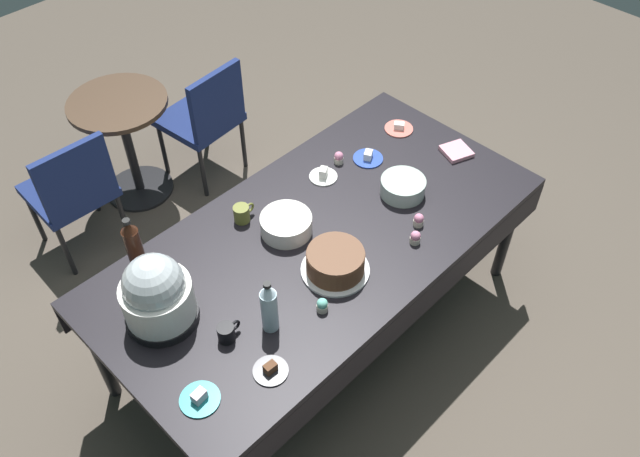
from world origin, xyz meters
name	(u,v)px	position (x,y,z in m)	size (l,w,h in m)	color
ground	(320,327)	(0.00, 0.00, 0.00)	(9.00, 9.00, 0.00)	brown
potluck_table	(320,245)	(0.00, 0.00, 0.69)	(2.20, 1.10, 0.75)	black
frosted_layer_cake	(335,262)	(-0.10, -0.20, 0.81)	(0.31, 0.31, 0.12)	silver
slow_cooker	(157,294)	(-0.80, 0.14, 0.91)	(0.31, 0.31, 0.35)	black
glass_salad_bowl	(403,187)	(0.50, -0.09, 0.79)	(0.23, 0.23, 0.09)	#B2C6BC
ceramic_snack_bowl	(286,224)	(-0.09, 0.14, 0.80)	(0.25, 0.25, 0.09)	silver
dessert_plate_teal	(200,398)	(-0.93, -0.27, 0.76)	(0.16, 0.16, 0.05)	teal
dessert_plate_cobalt	(368,157)	(0.58, 0.21, 0.76)	(0.16, 0.16, 0.05)	#2D4CB2
dessert_plate_coral	(399,128)	(0.89, 0.26, 0.76)	(0.16, 0.16, 0.04)	#E07266
dessert_plate_white	(323,175)	(0.31, 0.28, 0.76)	(0.15, 0.15, 0.06)	white
dessert_plate_charcoal	(271,370)	(-0.66, -0.37, 0.76)	(0.14, 0.14, 0.05)	#2D2D33
cupcake_vanilla	(322,305)	(-0.30, -0.31, 0.78)	(0.05, 0.05, 0.07)	beige
cupcake_cocoa	(419,220)	(0.38, -0.28, 0.78)	(0.05, 0.05, 0.07)	beige
cupcake_rose	(415,238)	(0.28, -0.34, 0.78)	(0.05, 0.05, 0.07)	beige
cupcake_lemon	(339,158)	(0.45, 0.30, 0.78)	(0.05, 0.05, 0.07)	beige
soda_bottle_water	(269,307)	(-0.51, -0.22, 0.88)	(0.07, 0.07, 0.28)	silver
soda_bottle_cola	(134,246)	(-0.71, 0.44, 0.89)	(0.07, 0.07, 0.31)	#33190F
coffee_mug_olive	(242,213)	(-0.19, 0.34, 0.79)	(0.12, 0.08, 0.09)	olive
coffee_mug_black	(227,332)	(-0.68, -0.13, 0.79)	(0.11, 0.07, 0.08)	black
paper_napkin_stack	(456,151)	(0.94, -0.10, 0.76)	(0.14, 0.14, 0.02)	pink
maroon_chair_left	(72,188)	(-0.55, 1.42, 0.49)	(0.45, 0.45, 0.85)	navy
maroon_chair_right	(206,115)	(0.41, 1.42, 0.49)	(0.48, 0.48, 0.85)	navy
round_cafe_table	(125,131)	(-0.05, 1.65, 0.50)	(0.60, 0.60, 0.72)	#473323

